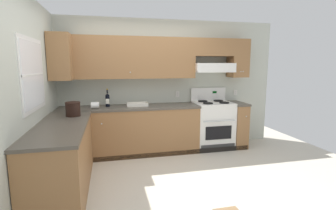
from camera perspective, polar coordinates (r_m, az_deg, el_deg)
name	(u,v)px	position (r m, az deg, el deg)	size (l,w,h in m)	color
ground_plane	(156,181)	(3.84, -2.66, -16.73)	(7.04, 7.04, 0.00)	beige
wall_back	(161,75)	(5.04, -1.62, 6.86)	(4.68, 0.57, 2.55)	beige
wall_left	(34,90)	(3.77, -28.04, 2.99)	(0.47, 4.00, 2.55)	beige
counter_back_run	(142,130)	(4.84, -5.97, -5.61)	(3.60, 0.65, 0.91)	olive
counter_left_run	(63,159)	(3.67, -22.55, -11.11)	(0.63, 1.91, 0.91)	olive
stove	(213,124)	(5.22, 10.02, -4.31)	(0.76, 0.62, 1.20)	white
wine_bottle	(108,99)	(4.78, -13.49, 1.22)	(0.08, 0.08, 0.33)	black
bowl	(137,105)	(4.77, -6.97, 0.04)	(0.39, 0.23, 0.06)	white
bucket	(73,109)	(4.04, -20.65, -0.80)	(0.23, 0.23, 0.21)	black
paper_towel_roll	(95,105)	(4.63, -16.13, -0.06)	(0.14, 0.11, 0.11)	white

